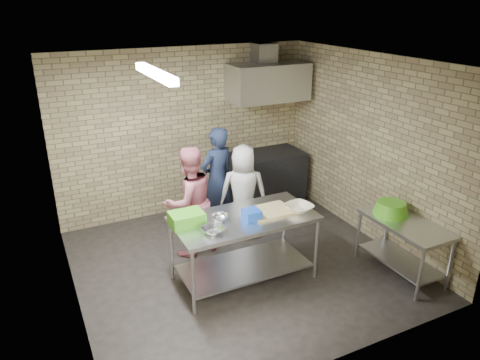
# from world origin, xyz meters

# --- Properties ---
(floor) EXTENTS (4.20, 4.20, 0.00)m
(floor) POSITION_xyz_m (0.00, 0.00, 0.00)
(floor) COLOR black
(floor) RESTS_ON ground
(ceiling) EXTENTS (4.20, 4.20, 0.00)m
(ceiling) POSITION_xyz_m (0.00, 0.00, 2.70)
(ceiling) COLOR black
(ceiling) RESTS_ON ground
(back_wall) EXTENTS (4.20, 0.06, 2.70)m
(back_wall) POSITION_xyz_m (0.00, 2.00, 1.35)
(back_wall) COLOR tan
(back_wall) RESTS_ON ground
(front_wall) EXTENTS (4.20, 0.06, 2.70)m
(front_wall) POSITION_xyz_m (0.00, -2.00, 1.35)
(front_wall) COLOR tan
(front_wall) RESTS_ON ground
(left_wall) EXTENTS (0.06, 4.00, 2.70)m
(left_wall) POSITION_xyz_m (-2.10, 0.00, 1.35)
(left_wall) COLOR tan
(left_wall) RESTS_ON ground
(right_wall) EXTENTS (0.06, 4.00, 2.70)m
(right_wall) POSITION_xyz_m (2.10, 0.00, 1.35)
(right_wall) COLOR tan
(right_wall) RESTS_ON ground
(prep_table) EXTENTS (1.77, 0.88, 0.88)m
(prep_table) POSITION_xyz_m (-0.10, -0.32, 0.44)
(prep_table) COLOR silver
(prep_table) RESTS_ON floor
(side_counter) EXTENTS (0.60, 1.20, 0.75)m
(side_counter) POSITION_xyz_m (1.80, -1.10, 0.38)
(side_counter) COLOR silver
(side_counter) RESTS_ON floor
(stove) EXTENTS (1.20, 0.70, 0.90)m
(stove) POSITION_xyz_m (1.35, 1.65, 0.45)
(stove) COLOR black
(stove) RESTS_ON floor
(range_hood) EXTENTS (1.30, 0.60, 0.60)m
(range_hood) POSITION_xyz_m (1.35, 1.70, 2.10)
(range_hood) COLOR silver
(range_hood) RESTS_ON back_wall
(hood_duct) EXTENTS (0.35, 0.30, 0.30)m
(hood_duct) POSITION_xyz_m (1.35, 1.85, 2.55)
(hood_duct) COLOR #A5A8AD
(hood_duct) RESTS_ON back_wall
(wall_shelf) EXTENTS (0.80, 0.20, 0.04)m
(wall_shelf) POSITION_xyz_m (1.65, 1.89, 1.92)
(wall_shelf) COLOR #3F2B19
(wall_shelf) RESTS_ON back_wall
(fluorescent_fixture) EXTENTS (0.10, 1.25, 0.08)m
(fluorescent_fixture) POSITION_xyz_m (-1.00, 0.00, 2.64)
(fluorescent_fixture) COLOR white
(fluorescent_fixture) RESTS_ON ceiling
(green_crate) EXTENTS (0.39, 0.29, 0.16)m
(green_crate) POSITION_xyz_m (-0.80, -0.20, 0.96)
(green_crate) COLOR green
(green_crate) RESTS_ON prep_table
(blue_tub) EXTENTS (0.20, 0.20, 0.13)m
(blue_tub) POSITION_xyz_m (-0.05, -0.42, 0.95)
(blue_tub) COLOR blue
(blue_tub) RESTS_ON prep_table
(cutting_board) EXTENTS (0.54, 0.41, 0.03)m
(cutting_board) POSITION_xyz_m (0.25, -0.34, 0.90)
(cutting_board) COLOR #D4BB7A
(cutting_board) RESTS_ON prep_table
(mixing_bowl_a) EXTENTS (0.32, 0.32, 0.07)m
(mixing_bowl_a) POSITION_xyz_m (-0.60, -0.52, 0.92)
(mixing_bowl_a) COLOR silver
(mixing_bowl_a) RESTS_ON prep_table
(mixing_bowl_b) EXTENTS (0.24, 0.24, 0.07)m
(mixing_bowl_b) POSITION_xyz_m (-0.40, -0.27, 0.92)
(mixing_bowl_b) COLOR silver
(mixing_bowl_b) RESTS_ON prep_table
(ceramic_bowl) EXTENTS (0.39, 0.39, 0.08)m
(ceramic_bowl) POSITION_xyz_m (0.60, -0.47, 0.92)
(ceramic_bowl) COLOR beige
(ceramic_bowl) RESTS_ON prep_table
(green_basin) EXTENTS (0.46, 0.46, 0.17)m
(green_basin) POSITION_xyz_m (1.78, -0.85, 0.83)
(green_basin) COLOR #59C626
(green_basin) RESTS_ON side_counter
(bottle_red) EXTENTS (0.07, 0.07, 0.18)m
(bottle_red) POSITION_xyz_m (1.40, 1.89, 2.03)
(bottle_red) COLOR #B22619
(bottle_red) RESTS_ON wall_shelf
(bottle_green) EXTENTS (0.06, 0.06, 0.15)m
(bottle_green) POSITION_xyz_m (1.80, 1.89, 2.02)
(bottle_green) COLOR green
(bottle_green) RESTS_ON wall_shelf
(man_navy) EXTENTS (0.68, 0.54, 1.63)m
(man_navy) POSITION_xyz_m (0.16, 1.11, 0.82)
(man_navy) COLOR #151A34
(man_navy) RESTS_ON floor
(woman_pink) EXTENTS (0.86, 0.72, 1.57)m
(woman_pink) POSITION_xyz_m (-0.47, 0.61, 0.78)
(woman_pink) COLOR #C56877
(woman_pink) RESTS_ON floor
(woman_white) EXTENTS (0.83, 0.70, 1.43)m
(woman_white) POSITION_xyz_m (0.41, 0.72, 0.72)
(woman_white) COLOR white
(woman_white) RESTS_ON floor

